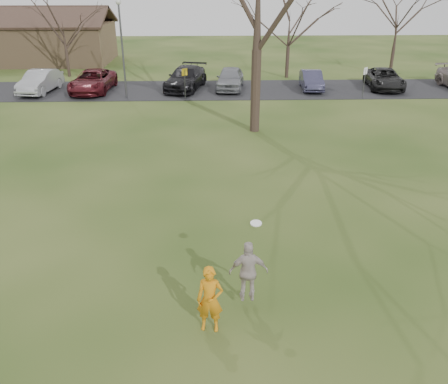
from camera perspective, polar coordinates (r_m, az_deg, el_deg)
The scene contains 15 objects.
ground at distance 11.54m, azimuth 0.68°, elevation -15.29°, with size 120.00×120.00×0.00m, color #1E380F.
parking_strip at distance 34.62m, azimuth -1.18°, elevation 12.52°, with size 62.00×6.50×0.04m, color black.
player_defender at distance 10.74m, azimuth -1.75°, elevation -13.13°, with size 0.61×0.40×1.67m, color #C77710.
car_1 at distance 35.98m, azimuth -21.76°, elevation 12.57°, with size 1.63×4.66×1.54m, color #98999D.
car_2 at distance 35.06m, azimuth -15.91°, elevation 13.05°, with size 2.48×5.39×1.50m, color #4F1219.
car_3 at distance 34.74m, azimuth -4.74°, elevation 13.84°, with size 2.20×5.42×1.57m, color black.
car_4 at distance 34.57m, azimuth 0.76°, elevation 13.86°, with size 1.84×4.57×1.56m, color gray.
car_5 at distance 35.11m, azimuth 10.74°, elevation 13.42°, with size 1.40×4.02×1.32m, color #32314A.
car_6 at distance 36.81m, azimuth 19.19°, elevation 13.09°, with size 2.33×5.05×1.40m, color black.
catching_play at distance 11.25m, azimuth 3.05°, elevation -9.77°, with size 0.95×0.52×2.05m.
building at distance 51.03m, azimuth -25.55°, elevation 16.43°, with size 20.60×8.50×5.14m.
lamp_post at distance 31.99m, azimuth -12.55°, elevation 18.12°, with size 0.34×0.34×6.27m.
sign_yellow at distance 31.42m, azimuth -4.88°, elevation 13.82°, with size 0.35×0.35×2.08m.
sign_white at distance 33.07m, azimuth 16.99°, elevation 13.42°, with size 0.35×0.35×2.08m.
small_tree_row at distance 39.32m, azimuth 5.46°, elevation 19.63°, with size 55.00×5.90×8.50m.
Camera 1 is at (-0.42, -8.81, 7.45)m, focal length 37.01 mm.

